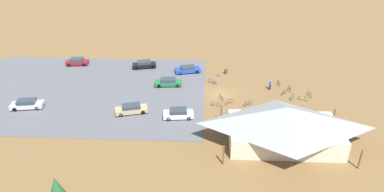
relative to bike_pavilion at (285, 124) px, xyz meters
name	(u,v)px	position (x,y,z in m)	size (l,w,h in m)	color
ground	(220,94)	(7.72, -13.49, -2.90)	(160.00, 160.00, 0.00)	brown
parking_lot_asphalt	(81,89)	(31.49, -14.12, -2.87)	(42.25, 29.06, 0.05)	#56565B
bike_pavilion	(285,124)	(0.00, 0.00, 0.00)	(16.02, 9.87, 5.29)	beige
trash_bin	(226,72)	(6.50, -22.15, -2.45)	(0.60, 0.60, 0.90)	brown
lot_sign	(218,78)	(8.09, -17.00, -1.49)	(0.56, 0.08, 2.20)	#99999E
bicycle_blue_mid_cluster	(222,98)	(7.59, -11.59, -2.55)	(0.68, 1.66, 0.78)	black
bicycle_red_edge_south	(279,83)	(-2.54, -17.56, -2.55)	(0.48, 1.64, 0.76)	black
bicycle_black_lone_east	(290,89)	(-4.02, -15.55, -2.55)	(0.48, 1.69, 0.77)	black
bicycle_green_near_sign	(215,104)	(8.59, -9.44, -2.55)	(1.66, 0.48, 0.80)	black
bicycle_white_near_porch	(292,97)	(-3.78, -12.35, -2.51)	(0.96, 1.49, 0.86)	black
bicycle_silver_by_bin	(310,94)	(-6.87, -13.57, -2.53)	(0.53, 1.69, 0.81)	black
bicycle_teal_edge_north	(248,104)	(3.58, -9.81, -2.52)	(1.38, 1.12, 0.86)	black
bicycle_orange_trailside	(229,102)	(6.46, -10.17, -2.51)	(1.32, 1.23, 0.90)	black
bicycle_yellow_yard_right	(303,99)	(-5.43, -11.98, -2.54)	(1.51, 0.76, 0.80)	black
bicycle_purple_yard_front	(284,93)	(-2.79, -13.99, -2.53)	(1.15, 1.38, 0.84)	black
bicycle_blue_yard_left	(212,82)	(9.17, -17.66, -2.50)	(1.37, 1.25, 0.87)	black
car_black_far_end	(144,64)	(22.30, -24.12, -2.12)	(4.79, 2.78, 1.46)	black
car_green_second_row	(168,82)	(16.72, -16.33, -2.17)	(4.77, 2.22, 1.36)	#1E6B3D
car_silver_front_row	(27,104)	(37.40, -7.27, -2.14)	(4.98, 2.62, 1.43)	#BCBCC1
car_maroon_inner_stall	(77,62)	(35.85, -24.95, -2.14)	(4.42, 2.24, 1.44)	maroon
car_tan_near_entry	(131,109)	(21.15, -6.62, -2.16)	(5.04, 3.06, 1.38)	tan
car_white_by_curb	(178,113)	(14.02, -5.60, -2.14)	(4.52, 2.34, 1.42)	white
car_blue_end_stall	(188,69)	(13.69, -22.25, -2.18)	(5.03, 3.03, 1.31)	#1E42B2
visitor_near_lot	(270,85)	(-0.73, -15.76, -1.98)	(0.40, 0.39, 1.75)	#2D3347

